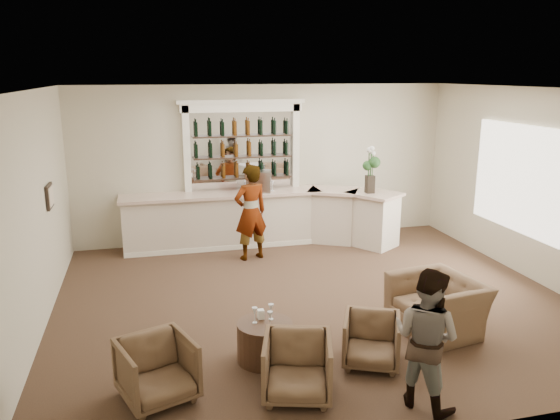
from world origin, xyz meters
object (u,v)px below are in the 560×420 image
Objects in this scene: bar_counter at (263,218)px; flower_vase at (371,167)px; armchair_right at (371,340)px; armchair_far at (437,305)px; guest at (426,338)px; espresso_machine at (259,181)px; armchair_left at (157,370)px; armchair_center at (297,367)px; sommelier at (251,212)px; cocktail_table at (265,341)px.

flower_vase reaches higher than bar_counter.
armchair_right is 0.60× the size of armchair_far.
guest reaches higher than bar_counter.
espresso_machine is at bearing 118.33° from armchair_right.
armchair_left reaches higher than armchair_center.
armchair_center is 5.86m from flower_vase.
armchair_center is (1.52, -0.31, -0.00)m from armchair_left.
armchair_far is (1.93, -3.65, -0.55)m from sommelier.
bar_counter is at bearing -170.70° from armchair_far.
armchair_center is at bearing 68.69° from sommelier.
armchair_center is at bearing 36.44° from guest.
armchair_left is (-2.81, 0.79, -0.43)m from guest.
cocktail_table is (-0.99, -4.65, -0.32)m from bar_counter.
guest is 1.90m from armchair_far.
espresso_machine is (0.73, 5.55, 1.01)m from armchair_center.
bar_counter is 8.19× the size of armchair_right.
armchair_right reaches higher than cocktail_table.
armchair_center is 0.66× the size of armchair_far.
guest is 1.64× the size of flower_vase.
sommelier reaches higher than armchair_right.
espresso_machine is (2.25, 5.24, 1.00)m from armchair_left.
sommelier is at bearing -117.17° from bar_counter.
espresso_machine is 0.52× the size of flower_vase.
cocktail_table is 1.45m from armchair_left.
guest is 2.95m from armchair_left.
flower_vase is (2.92, 4.91, 1.33)m from armchair_center.
cocktail_table is 0.45× the size of guest.
cocktail_table is at bearing -102.00° from bar_counter.
armchair_far is at bearing -67.20° from guest.
armchair_right is at bearing -20.26° from guest.
armchair_center is 0.81× the size of flower_vase.
cocktail_table is 0.60× the size of armchair_far.
bar_counter reaches higher than armchair_left.
armchair_left is 1.00× the size of armchair_center.
bar_counter is at bearing 98.25° from armchair_center.
guest is at bearing -35.41° from armchair_left.
armchair_left is at bearing -157.62° from cocktail_table.
armchair_center is 5.69m from espresso_machine.
armchair_center is at bearing -133.21° from armchair_right.
bar_counter is 5.58m from armchair_center.
armchair_far is at bearing -54.77° from espresso_machine.
armchair_far is at bearing -98.73° from flower_vase.
sommelier is at bearing 123.54° from armchair_right.
armchair_center reaches higher than armchair_right.
espresso_machine is (-1.59, 4.49, 0.98)m from armchair_far.
armchair_far is (1.52, -4.46, -0.19)m from bar_counter.
cocktail_table is at bearing 14.40° from guest.
espresso_machine reaches higher than bar_counter.
armchair_left is at bearing 50.01° from sommelier.
guest is (0.48, -6.00, 0.21)m from bar_counter.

